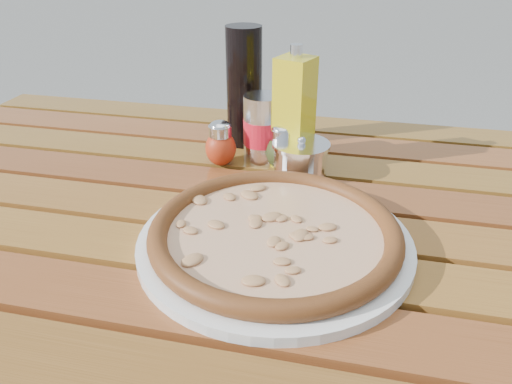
% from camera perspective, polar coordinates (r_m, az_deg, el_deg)
% --- Properties ---
extents(table, '(1.40, 0.90, 0.75)m').
position_cam_1_polar(table, '(0.77, -0.33, -7.63)').
color(table, '#3B230D').
rests_on(table, ground).
extents(plate, '(0.46, 0.46, 0.01)m').
position_cam_1_polar(plate, '(0.66, 2.16, -5.74)').
color(plate, silver).
rests_on(plate, table).
extents(pizza, '(0.37, 0.37, 0.03)m').
position_cam_1_polar(pizza, '(0.65, 2.18, -4.60)').
color(pizza, beige).
rests_on(pizza, plate).
extents(pepper_shaker, '(0.07, 0.07, 0.08)m').
position_cam_1_polar(pepper_shaker, '(0.88, -4.07, 5.50)').
color(pepper_shaker, '#B83315').
rests_on(pepper_shaker, table).
extents(oregano_shaker, '(0.07, 0.07, 0.08)m').
position_cam_1_polar(oregano_shaker, '(0.86, 2.98, 5.11)').
color(oregano_shaker, '#323C18').
rests_on(oregano_shaker, table).
extents(dark_bottle, '(0.07, 0.07, 0.22)m').
position_cam_1_polar(dark_bottle, '(0.94, -1.35, 11.88)').
color(dark_bottle, black).
rests_on(dark_bottle, table).
extents(soda_can, '(0.08, 0.08, 0.12)m').
position_cam_1_polar(soda_can, '(0.88, 0.73, 7.17)').
color(soda_can, silver).
rests_on(soda_can, table).
extents(olive_oil_cruet, '(0.07, 0.07, 0.21)m').
position_cam_1_polar(olive_oil_cruet, '(0.85, 4.37, 8.98)').
color(olive_oil_cruet, gold).
rests_on(olive_oil_cruet, table).
extents(parmesan_tin, '(0.11, 0.11, 0.07)m').
position_cam_1_polar(parmesan_tin, '(0.84, 5.12, 3.78)').
color(parmesan_tin, white).
rests_on(parmesan_tin, table).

